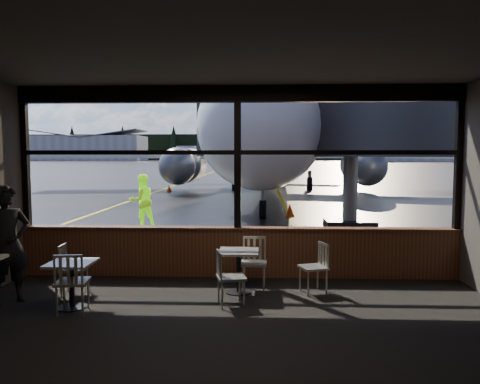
# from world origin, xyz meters

# --- Properties ---
(ground_plane) EXTENTS (520.00, 520.00, 0.00)m
(ground_plane) POSITION_xyz_m (0.00, 120.00, 0.00)
(ground_plane) COLOR black
(ground_plane) RESTS_ON ground
(carpet_floor) EXTENTS (8.00, 6.00, 0.01)m
(carpet_floor) POSITION_xyz_m (0.00, -3.00, 0.01)
(carpet_floor) COLOR black
(carpet_floor) RESTS_ON ground
(ceiling) EXTENTS (8.00, 6.00, 0.04)m
(ceiling) POSITION_xyz_m (0.00, -3.00, 3.50)
(ceiling) COLOR #38332D
(ceiling) RESTS_ON ground
(wall_back) EXTENTS (8.00, 0.04, 3.50)m
(wall_back) POSITION_xyz_m (0.00, -6.00, 1.75)
(wall_back) COLOR #474039
(wall_back) RESTS_ON ground
(window_sill) EXTENTS (8.00, 0.28, 0.90)m
(window_sill) POSITION_xyz_m (0.00, 0.00, 0.45)
(window_sill) COLOR #542A19
(window_sill) RESTS_ON ground
(window_header) EXTENTS (8.00, 0.18, 0.30)m
(window_header) POSITION_xyz_m (0.00, 0.00, 3.35)
(window_header) COLOR black
(window_header) RESTS_ON ground
(mullion_left) EXTENTS (0.12, 0.12, 2.60)m
(mullion_left) POSITION_xyz_m (-3.95, 0.00, 2.20)
(mullion_left) COLOR black
(mullion_left) RESTS_ON ground
(mullion_centre) EXTENTS (0.12, 0.12, 2.60)m
(mullion_centre) POSITION_xyz_m (0.00, 0.00, 2.20)
(mullion_centre) COLOR black
(mullion_centre) RESTS_ON ground
(mullion_right) EXTENTS (0.12, 0.12, 2.60)m
(mullion_right) POSITION_xyz_m (3.95, 0.00, 2.20)
(mullion_right) COLOR black
(mullion_right) RESTS_ON ground
(window_transom) EXTENTS (8.00, 0.10, 0.08)m
(window_transom) POSITION_xyz_m (0.00, 0.00, 2.30)
(window_transom) COLOR black
(window_transom) RESTS_ON ground
(airliner) EXTENTS (33.05, 38.99, 11.47)m
(airliner) POSITION_xyz_m (1.11, 20.59, 5.73)
(airliner) COLOR white
(airliner) RESTS_ON ground_plane
(jet_bridge) EXTENTS (8.76, 10.71, 4.67)m
(jet_bridge) POSITION_xyz_m (3.60, 5.50, 2.34)
(jet_bridge) COLOR #272729
(jet_bridge) RESTS_ON ground_plane
(cafe_table_near) EXTENTS (0.64, 0.64, 0.71)m
(cafe_table_near) POSITION_xyz_m (0.07, -1.03, 0.35)
(cafe_table_near) COLOR gray
(cafe_table_near) RESTS_ON carpet_floor
(cafe_table_mid) EXTENTS (0.63, 0.63, 0.70)m
(cafe_table_mid) POSITION_xyz_m (-2.34, -1.90, 0.35)
(cafe_table_mid) COLOR #ACA89E
(cafe_table_mid) RESTS_ON carpet_floor
(chair_near_e) EXTENTS (0.58, 0.58, 0.83)m
(chair_near_e) POSITION_xyz_m (1.28, -0.97, 0.42)
(chair_near_e) COLOR beige
(chair_near_e) RESTS_ON carpet_floor
(chair_near_w) EXTENTS (0.56, 0.56, 0.84)m
(chair_near_w) POSITION_xyz_m (-0.01, -1.67, 0.42)
(chair_near_w) COLOR #ADA89C
(chair_near_w) RESTS_ON carpet_floor
(chair_near_n) EXTENTS (0.50, 0.50, 0.88)m
(chair_near_n) POSITION_xyz_m (0.31, -0.82, 0.44)
(chair_near_n) COLOR beige
(chair_near_n) RESTS_ON carpet_floor
(chair_mid_s) EXTENTS (0.55, 0.55, 0.90)m
(chair_mid_s) POSITION_xyz_m (-2.24, -2.12, 0.45)
(chair_mid_s) COLOR beige
(chair_mid_s) RESTS_ON carpet_floor
(chair_mid_w) EXTENTS (0.49, 0.49, 0.83)m
(chair_mid_w) POSITION_xyz_m (-2.58, -1.21, 0.41)
(chair_mid_w) COLOR #B8B3A6
(chair_mid_w) RESTS_ON carpet_floor
(passenger) EXTENTS (0.77, 0.77, 1.80)m
(passenger) POSITION_xyz_m (-3.40, -1.68, 0.90)
(passenger) COLOR black
(passenger) RESTS_ON carpet_floor
(ground_crew) EXTENTS (1.02, 1.00, 1.66)m
(ground_crew) POSITION_xyz_m (-3.28, 5.84, 0.83)
(ground_crew) COLOR #BFF219
(ground_crew) RESTS_ON ground_plane
(cone_nose) EXTENTS (0.35, 0.35, 0.49)m
(cone_nose) POSITION_xyz_m (1.49, 8.57, 0.24)
(cone_nose) COLOR #E74007
(cone_nose) RESTS_ON ground_plane
(cone_wing) EXTENTS (0.32, 0.32, 0.44)m
(cone_wing) POSITION_xyz_m (-5.23, 20.02, 0.22)
(cone_wing) COLOR #F95F07
(cone_wing) RESTS_ON ground_plane
(hangar_left) EXTENTS (45.00, 18.00, 11.00)m
(hangar_left) POSITION_xyz_m (-70.00, 180.00, 5.50)
(hangar_left) COLOR silver
(hangar_left) RESTS_ON ground_plane
(hangar_mid) EXTENTS (38.00, 15.00, 10.00)m
(hangar_mid) POSITION_xyz_m (0.00, 185.00, 5.00)
(hangar_mid) COLOR silver
(hangar_mid) RESTS_ON ground_plane
(hangar_right) EXTENTS (50.00, 20.00, 12.00)m
(hangar_right) POSITION_xyz_m (60.00, 178.00, 6.00)
(hangar_right) COLOR silver
(hangar_right) RESTS_ON ground_plane
(fuel_tank_a) EXTENTS (8.00, 8.00, 6.00)m
(fuel_tank_a) POSITION_xyz_m (-30.00, 182.00, 3.00)
(fuel_tank_a) COLOR silver
(fuel_tank_a) RESTS_ON ground_plane
(fuel_tank_b) EXTENTS (8.00, 8.00, 6.00)m
(fuel_tank_b) POSITION_xyz_m (-20.00, 182.00, 3.00)
(fuel_tank_b) COLOR silver
(fuel_tank_b) RESTS_ON ground_plane
(fuel_tank_c) EXTENTS (8.00, 8.00, 6.00)m
(fuel_tank_c) POSITION_xyz_m (-10.00, 182.00, 3.00)
(fuel_tank_c) COLOR silver
(fuel_tank_c) RESTS_ON ground_plane
(treeline) EXTENTS (360.00, 3.00, 12.00)m
(treeline) POSITION_xyz_m (0.00, 210.00, 6.00)
(treeline) COLOR black
(treeline) RESTS_ON ground_plane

